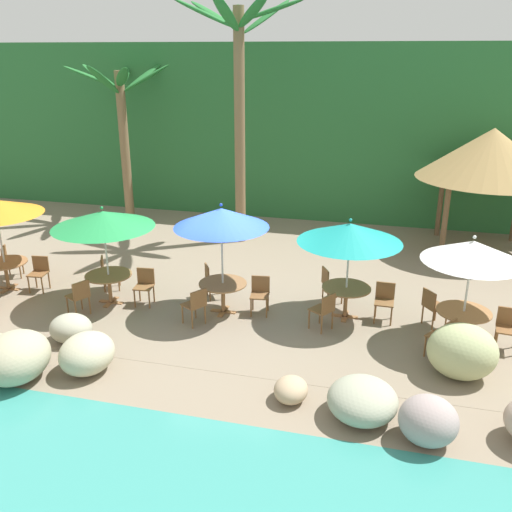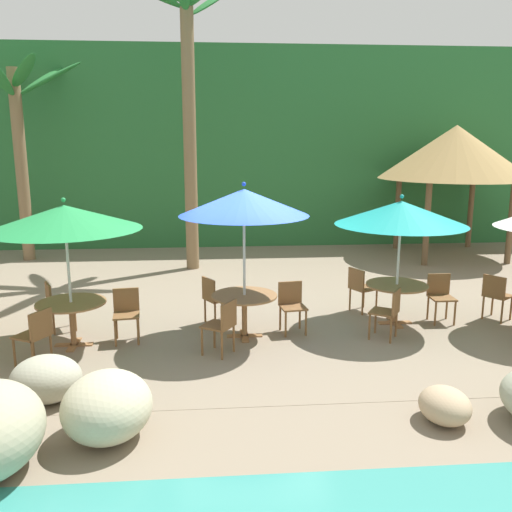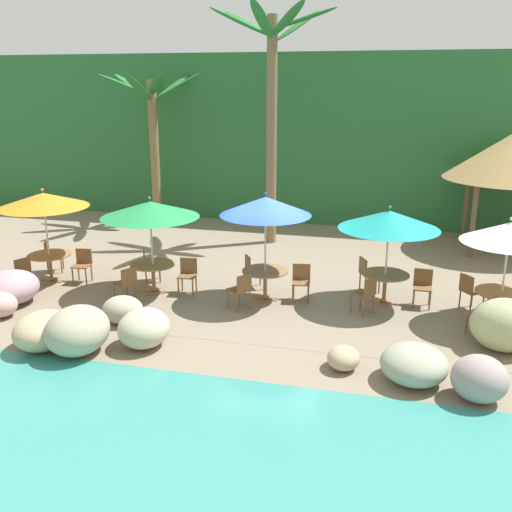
{
  "view_description": "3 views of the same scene",
  "coord_description": "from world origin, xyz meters",
  "views": [
    {
      "loc": [
        3.51,
        -11.25,
        5.73
      ],
      "look_at": [
        0.61,
        0.1,
        1.38
      ],
      "focal_mm": 39.02,
      "sensor_mm": 36.0,
      "label": 1
    },
    {
      "loc": [
        -0.65,
        -8.84,
        3.29
      ],
      "look_at": [
        0.12,
        0.4,
        1.29
      ],
      "focal_mm": 38.25,
      "sensor_mm": 36.0,
      "label": 2
    },
    {
      "loc": [
        2.86,
        -12.75,
        5.01
      ],
      "look_at": [
        -0.45,
        0.3,
        0.95
      ],
      "focal_mm": 40.62,
      "sensor_mm": 36.0,
      "label": 3
    }
  ],
  "objects": [
    {
      "name": "chair_blue_left",
      "position": [
        -0.5,
        -0.87,
        0.51
      ],
      "size": [
        0.59,
        0.58,
        0.87
      ],
      "color": "brown",
      "rests_on": "ground"
    },
    {
      "name": "chair_orange_seaward",
      "position": [
        -5.0,
        -0.01,
        0.51
      ],
      "size": [
        0.47,
        0.47,
        0.87
      ],
      "color": "brown",
      "rests_on": "ground"
    },
    {
      "name": "ground_plane",
      "position": [
        0.0,
        0.0,
        0.0
      ],
      "size": [
        120.0,
        120.0,
        0.0
      ],
      "primitive_type": "plane",
      "color": "gray"
    },
    {
      "name": "chair_orange_left",
      "position": [
        -6.12,
        -1.01,
        0.51
      ],
      "size": [
        0.57,
        0.56,
        0.87
      ],
      "color": "brown",
      "rests_on": "ground"
    },
    {
      "name": "dining_table_orange",
      "position": [
        -5.83,
        -0.2,
        0.61
      ],
      "size": [
        1.1,
        1.1,
        0.74
      ],
      "color": "olive",
      "rests_on": "ground"
    },
    {
      "name": "chair_green_seaward",
      "position": [
        -2.07,
        -0.11,
        0.51
      ],
      "size": [
        0.47,
        0.47,
        0.87
      ],
      "color": "brown",
      "rests_on": "ground"
    },
    {
      "name": "rock_seawall",
      "position": [
        -0.13,
        -2.89,
        0.4
      ],
      "size": [
        13.21,
        3.37,
        1.05
      ],
      "color": "tan",
      "rests_on": "ground"
    },
    {
      "name": "dining_table_green",
      "position": [
        -2.91,
        -0.29,
        0.61
      ],
      "size": [
        1.1,
        1.1,
        0.74
      ],
      "color": "olive",
      "rests_on": "ground"
    },
    {
      "name": "palm_tree_nearest",
      "position": [
        -5.73,
        6.44,
        3.74
      ],
      "size": [
        3.45,
        3.47,
        5.35
      ],
      "color": "brown",
      "rests_on": "ground"
    },
    {
      "name": "umbrella_teal",
      "position": [
        2.65,
        0.34,
        2.02
      ],
      "size": [
        2.3,
        2.3,
        2.35
      ],
      "color": "silver",
      "rests_on": "ground"
    },
    {
      "name": "chair_blue_seaward",
      "position": [
        0.71,
        0.1,
        0.51
      ],
      "size": [
        0.47,
        0.48,
        0.87
      ],
      "color": "brown",
      "rests_on": "ground"
    },
    {
      "name": "terrace_deck",
      "position": [
        0.0,
        0.0,
        0.0
      ],
      "size": [
        18.0,
        5.2,
        0.01
      ],
      "color": "gray",
      "rests_on": "ground"
    },
    {
      "name": "chair_blue_inland",
      "position": [
        -0.62,
        0.58,
        0.51
      ],
      "size": [
        0.58,
        0.58,
        0.87
      ],
      "color": "brown",
      "rests_on": "ground"
    },
    {
      "name": "chair_green_left",
      "position": [
        -3.23,
        -1.08,
        0.51
      ],
      "size": [
        0.58,
        0.57,
        0.87
      ],
      "color": "brown",
      "rests_on": "ground"
    },
    {
      "name": "chair_teal_seaward",
      "position": [
        3.5,
        0.42,
        0.51
      ],
      "size": [
        0.43,
        0.43,
        0.87
      ],
      "color": "brown",
      "rests_on": "ground"
    },
    {
      "name": "dining_table_teal",
      "position": [
        2.65,
        0.34,
        0.61
      ],
      "size": [
        1.1,
        1.1,
        0.74
      ],
      "color": "olive",
      "rests_on": "ground"
    },
    {
      "name": "chair_white_inland",
      "position": [
        4.52,
        0.35,
        0.51
      ],
      "size": [
        0.59,
        0.59,
        0.87
      ],
      "color": "brown",
      "rests_on": "ground"
    },
    {
      "name": "foliage_backdrop",
      "position": [
        0.0,
        9.0,
        3.0
      ],
      "size": [
        28.0,
        2.4,
        6.0
      ],
      "color": "#286633",
      "rests_on": "ground"
    },
    {
      "name": "chair_teal_inland",
      "position": [
        2.18,
        1.06,
        0.51
      ],
      "size": [
        0.57,
        0.57,
        0.87
      ],
      "color": "brown",
      "rests_on": "ground"
    },
    {
      "name": "dining_table_white",
      "position": [
        5.09,
        -0.29,
        0.61
      ],
      "size": [
        1.1,
        1.1,
        0.74
      ],
      "color": "olive",
      "rests_on": "ground"
    },
    {
      "name": "umbrella_green",
      "position": [
        -2.91,
        -0.29,
        2.1
      ],
      "size": [
        2.36,
        2.36,
        2.41
      ],
      "color": "silver",
      "rests_on": "ground"
    },
    {
      "name": "chair_teal_left",
      "position": [
        2.26,
        -0.42,
        0.51
      ],
      "size": [
        0.59,
        0.58,
        0.87
      ],
      "color": "brown",
      "rests_on": "ground"
    },
    {
      "name": "umbrella_orange",
      "position": [
        -5.83,
        -0.2,
        2.16
      ],
      "size": [
        2.24,
        2.24,
        2.46
      ],
      "color": "silver",
      "rests_on": "ground"
    },
    {
      "name": "dining_table_blue",
      "position": [
        -0.12,
        -0.11,
        0.61
      ],
      "size": [
        1.1,
        1.1,
        0.74
      ],
      "color": "olive",
      "rests_on": "ground"
    },
    {
      "name": "chair_white_left",
      "position": [
        4.68,
        -1.04,
        0.51
      ],
      "size": [
        0.59,
        0.59,
        0.87
      ],
      "color": "brown",
      "rests_on": "ground"
    },
    {
      "name": "chair_orange_inland",
      "position": [
        -6.28,
        0.53,
        0.51
      ],
      "size": [
        0.57,
        0.56,
        0.87
      ],
      "color": "brown",
      "rests_on": "ground"
    },
    {
      "name": "palm_tree_second",
      "position": [
        -1.14,
        5.02,
        4.92
      ],
      "size": [
        3.77,
        3.74,
        7.18
      ],
      "color": "brown",
      "rests_on": "ground"
    },
    {
      "name": "umbrella_white",
      "position": [
        5.09,
        -0.29,
        2.04
      ],
      "size": [
        1.96,
        1.96,
        2.36
      ],
      "color": "silver",
      "rests_on": "ground"
    },
    {
      "name": "chair_green_inland",
      "position": [
        -3.35,
        0.44,
        0.51
      ],
      "size": [
        0.57,
        0.56,
        0.87
      ],
      "color": "brown",
      "rests_on": "ground"
    },
    {
      "name": "umbrella_blue",
      "position": [
        -0.12,
        -0.11,
        2.29
      ],
      "size": [
        2.12,
        2.12,
        2.62
      ],
      "color": "silver",
      "rests_on": "ground"
    }
  ]
}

